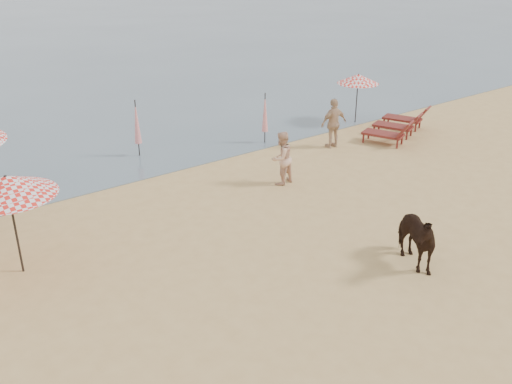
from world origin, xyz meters
The scene contains 9 objects.
ground centered at (0.00, 0.00, 0.00)m, with size 120.00×120.00×0.00m, color tan.
lounger_cluster_right centered at (9.43, 7.97, 0.48)m, with size 3.58×2.88×0.68m.
umbrella_open_left_a centered at (-5.77, 6.60, 2.23)m, with size 2.18×2.18×2.48m.
umbrella_open_right centered at (9.38, 10.31, 1.91)m, with size 1.74×1.74×2.12m.
umbrella_closed_left centered at (0.03, 12.11, 1.30)m, with size 0.26×0.26×2.12m.
umbrella_closed_right centered at (4.60, 10.53, 1.23)m, with size 0.24×0.24×1.99m.
cow centered at (1.86, 1.25, 0.75)m, with size 0.81×1.78×1.50m, color black.
beachgoer_right_a centered at (2.56, 7.05, 0.87)m, with size 0.85×0.66×1.75m, color #D6A485.
beachgoer_right_b centered at (6.39, 8.61, 0.94)m, with size 1.11×0.46×1.89m, color tan.
Camera 1 is at (-8.36, -6.08, 7.26)m, focal length 40.00 mm.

